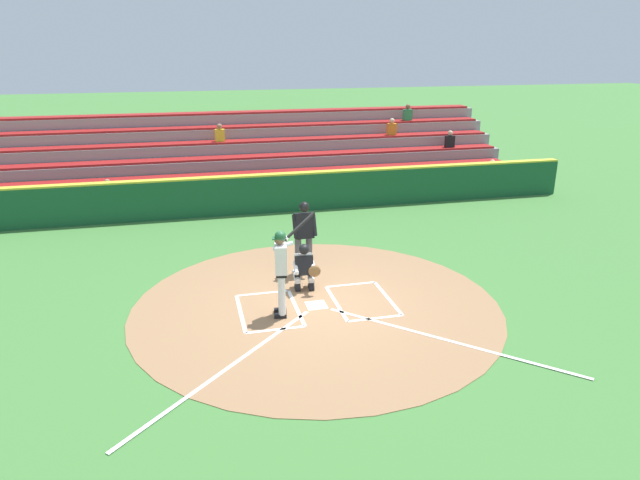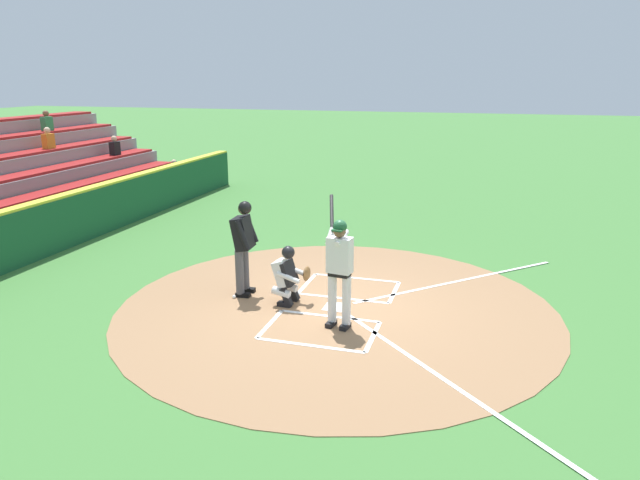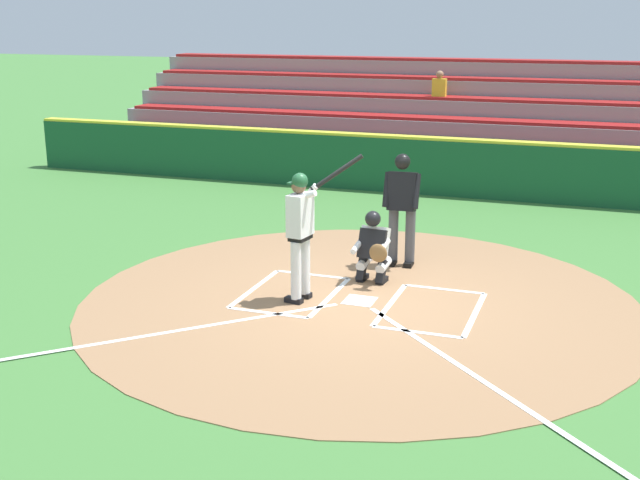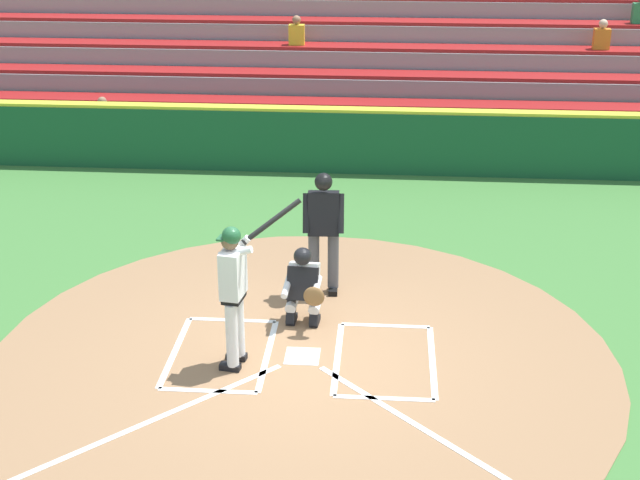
{
  "view_description": "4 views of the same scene",
  "coord_description": "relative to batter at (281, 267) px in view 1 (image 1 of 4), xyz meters",
  "views": [
    {
      "loc": [
        2.58,
        10.97,
        5.45
      ],
      "look_at": [
        -0.35,
        -1.11,
        1.12
      ],
      "focal_mm": 31.93,
      "sensor_mm": 36.0,
      "label": 1
    },
    {
      "loc": [
        9.62,
        2.53,
        4.12
      ],
      "look_at": [
        -0.23,
        -0.38,
        1.2
      ],
      "focal_mm": 32.62,
      "sensor_mm": 36.0,
      "label": 2
    },
    {
      "loc": [
        -3.14,
        10.55,
        3.99
      ],
      "look_at": [
        0.59,
        0.04,
        0.88
      ],
      "focal_mm": 45.57,
      "sensor_mm": 36.0,
      "label": 3
    },
    {
      "loc": [
        -1.0,
        10.01,
        5.87
      ],
      "look_at": [
        -0.14,
        -1.13,
        1.16
      ],
      "focal_mm": 50.83,
      "sensor_mm": 36.0,
      "label": 4
    }
  ],
  "objects": [
    {
      "name": "home_plate_and_chalk",
      "position": [
        -0.79,
        0.63,
        -1.08
      ],
      "size": [
        7.93,
        4.91,
        0.01
      ],
      "color": "white",
      "rests_on": "dirt_circle"
    },
    {
      "name": "batter",
      "position": [
        0.0,
        0.0,
        0.0
      ],
      "size": [
        1.01,
        0.61,
        2.13
      ],
      "color": "white",
      "rests_on": "ground"
    },
    {
      "name": "backstop_wall",
      "position": [
        -0.79,
        -7.75,
        -0.45
      ],
      "size": [
        22.0,
        0.36,
        1.31
      ],
      "color": "#19512D",
      "rests_on": "ground"
    },
    {
      "name": "ground_plane",
      "position": [
        -0.79,
        -0.25,
        -1.1
      ],
      "size": [
        120.0,
        120.0,
        0.0
      ],
      "primitive_type": "plane",
      "color": "#427A38"
    },
    {
      "name": "baseball",
      "position": [
        -0.68,
        -2.25,
        -1.06
      ],
      "size": [
        0.07,
        0.07,
        0.07
      ],
      "primitive_type": "sphere",
      "color": "white",
      "rests_on": "ground"
    },
    {
      "name": "bleacher_stand",
      "position": [
        -0.8,
        -11.58,
        -0.1
      ],
      "size": [
        20.0,
        5.1,
        3.0
      ],
      "color": "gray",
      "rests_on": "ground"
    },
    {
      "name": "dirt_circle",
      "position": [
        -0.79,
        -0.25,
        -1.09
      ],
      "size": [
        8.0,
        8.0,
        0.01
      ],
      "primitive_type": "cylinder",
      "color": "#99704C",
      "rests_on": "ground"
    },
    {
      "name": "plate_umpire",
      "position": [
        -0.93,
        -2.13,
        -0.02
      ],
      "size": [
        0.59,
        0.43,
        1.86
      ],
      "color": "#4C4C51",
      "rests_on": "ground"
    },
    {
      "name": "catcher",
      "position": [
        -0.73,
        -1.16,
        -0.51
      ],
      "size": [
        0.59,
        0.64,
        1.13
      ],
      "color": "black",
      "rests_on": "ground"
    }
  ]
}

